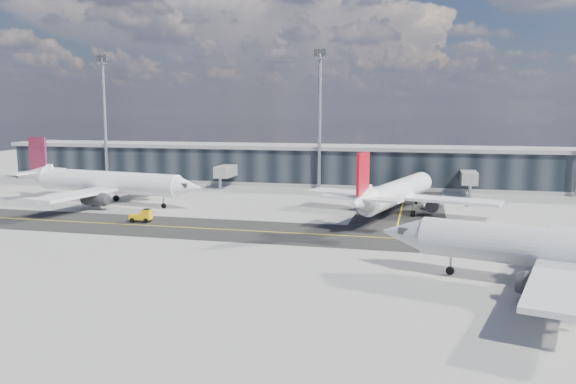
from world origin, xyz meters
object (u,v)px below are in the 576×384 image
at_px(airliner_redtail, 397,192).
at_px(baggage_tug, 143,216).
at_px(service_van, 433,203).
at_px(airliner_af, 106,182).

height_order(airliner_redtail, baggage_tug, airliner_redtail).
bearing_deg(airliner_redtail, baggage_tug, -142.49).
relative_size(airliner_redtail, baggage_tug, 10.95).
bearing_deg(airliner_redtail, service_van, 68.54).
bearing_deg(service_van, baggage_tug, -142.65).
bearing_deg(service_van, airliner_redtail, -117.57).
distance_m(airliner_af, baggage_tug, 20.34).
bearing_deg(airliner_af, airliner_redtail, 100.89).
relative_size(airliner_af, baggage_tug, 11.76).
distance_m(airliner_redtail, service_van, 9.97).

